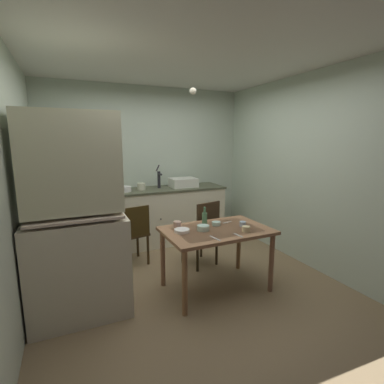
{
  "coord_description": "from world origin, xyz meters",
  "views": [
    {
      "loc": [
        -1.26,
        -2.99,
        1.73
      ],
      "look_at": [
        0.15,
        0.21,
        1.08
      ],
      "focal_mm": 26.44,
      "sensor_mm": 36.0,
      "label": 1
    }
  ],
  "objects_px": {
    "glass_bottle": "(205,219)",
    "hutch_cabinet": "(76,225)",
    "teacup_mint": "(243,224)",
    "chair_far_side": "(203,232)",
    "dining_table": "(216,237)",
    "sink_basin": "(183,182)",
    "mixing_bowl_counter": "(124,189)",
    "serving_bowl_wide": "(203,228)",
    "hand_pump": "(159,178)",
    "chair_by_counter": "(133,233)"
  },
  "relations": [
    {
      "from": "sink_basin",
      "to": "hand_pump",
      "type": "distance_m",
      "value": 0.43
    },
    {
      "from": "teacup_mint",
      "to": "chair_far_side",
      "type": "bearing_deg",
      "value": 107.54
    },
    {
      "from": "hand_pump",
      "to": "glass_bottle",
      "type": "bearing_deg",
      "value": -88.44
    },
    {
      "from": "hand_pump",
      "to": "glass_bottle",
      "type": "xyz_separation_m",
      "value": [
        0.04,
        -1.62,
        -0.28
      ]
    },
    {
      "from": "mixing_bowl_counter",
      "to": "chair_far_side",
      "type": "relative_size",
      "value": 0.24
    },
    {
      "from": "hutch_cabinet",
      "to": "chair_far_side",
      "type": "distance_m",
      "value": 1.74
    },
    {
      "from": "glass_bottle",
      "to": "hutch_cabinet",
      "type": "bearing_deg",
      "value": -177.99
    },
    {
      "from": "dining_table",
      "to": "chair_by_counter",
      "type": "distance_m",
      "value": 1.28
    },
    {
      "from": "sink_basin",
      "to": "mixing_bowl_counter",
      "type": "bearing_deg",
      "value": -177.17
    },
    {
      "from": "chair_far_side",
      "to": "teacup_mint",
      "type": "height_order",
      "value": "chair_far_side"
    },
    {
      "from": "dining_table",
      "to": "chair_far_side",
      "type": "xyz_separation_m",
      "value": [
        0.13,
        0.62,
        -0.15
      ]
    },
    {
      "from": "dining_table",
      "to": "chair_far_side",
      "type": "height_order",
      "value": "chair_far_side"
    },
    {
      "from": "sink_basin",
      "to": "mixing_bowl_counter",
      "type": "xyz_separation_m",
      "value": [
        -1.01,
        -0.05,
        -0.04
      ]
    },
    {
      "from": "dining_table",
      "to": "chair_far_side",
      "type": "relative_size",
      "value": 1.32
    },
    {
      "from": "hutch_cabinet",
      "to": "chair_by_counter",
      "type": "xyz_separation_m",
      "value": [
        0.72,
        0.93,
        -0.46
      ]
    },
    {
      "from": "mixing_bowl_counter",
      "to": "glass_bottle",
      "type": "bearing_deg",
      "value": -67.25
    },
    {
      "from": "hand_pump",
      "to": "chair_by_counter",
      "type": "height_order",
      "value": "hand_pump"
    },
    {
      "from": "mixing_bowl_counter",
      "to": "sink_basin",
      "type": "bearing_deg",
      "value": 2.83
    },
    {
      "from": "chair_far_side",
      "to": "glass_bottle",
      "type": "distance_m",
      "value": 0.61
    },
    {
      "from": "sink_basin",
      "to": "chair_far_side",
      "type": "relative_size",
      "value": 0.48
    },
    {
      "from": "serving_bowl_wide",
      "to": "teacup_mint",
      "type": "distance_m",
      "value": 0.49
    },
    {
      "from": "dining_table",
      "to": "sink_basin",
      "type": "bearing_deg",
      "value": 80.33
    },
    {
      "from": "dining_table",
      "to": "teacup_mint",
      "type": "xyz_separation_m",
      "value": [
        0.33,
        -0.03,
        0.12
      ]
    },
    {
      "from": "chair_by_counter",
      "to": "serving_bowl_wide",
      "type": "distance_m",
      "value": 1.2
    },
    {
      "from": "glass_bottle",
      "to": "chair_far_side",
      "type": "bearing_deg",
      "value": 66.1
    },
    {
      "from": "hutch_cabinet",
      "to": "serving_bowl_wide",
      "type": "relative_size",
      "value": 14.29
    },
    {
      "from": "hutch_cabinet",
      "to": "sink_basin",
      "type": "bearing_deg",
      "value": 42.71
    },
    {
      "from": "dining_table",
      "to": "hutch_cabinet",
      "type": "bearing_deg",
      "value": 175.98
    },
    {
      "from": "hutch_cabinet",
      "to": "hand_pump",
      "type": "height_order",
      "value": "hutch_cabinet"
    },
    {
      "from": "hand_pump",
      "to": "chair_far_side",
      "type": "relative_size",
      "value": 0.42
    },
    {
      "from": "hand_pump",
      "to": "chair_far_side",
      "type": "xyz_separation_m",
      "value": [
        0.25,
        -1.16,
        -0.62
      ]
    },
    {
      "from": "hutch_cabinet",
      "to": "glass_bottle",
      "type": "distance_m",
      "value": 1.4
    },
    {
      "from": "hand_pump",
      "to": "teacup_mint",
      "type": "height_order",
      "value": "hand_pump"
    },
    {
      "from": "mixing_bowl_counter",
      "to": "chair_far_side",
      "type": "xyz_separation_m",
      "value": [
        0.85,
        -1.06,
        -0.49
      ]
    },
    {
      "from": "sink_basin",
      "to": "chair_by_counter",
      "type": "height_order",
      "value": "sink_basin"
    },
    {
      "from": "teacup_mint",
      "to": "hutch_cabinet",
      "type": "bearing_deg",
      "value": 175.74
    },
    {
      "from": "chair_by_counter",
      "to": "serving_bowl_wide",
      "type": "height_order",
      "value": "chair_by_counter"
    },
    {
      "from": "teacup_mint",
      "to": "glass_bottle",
      "type": "relative_size",
      "value": 0.33
    },
    {
      "from": "chair_by_counter",
      "to": "serving_bowl_wide",
      "type": "xyz_separation_m",
      "value": [
        0.58,
        -1.01,
        0.29
      ]
    },
    {
      "from": "teacup_mint",
      "to": "glass_bottle",
      "type": "xyz_separation_m",
      "value": [
        -0.41,
        0.18,
        0.06
      ]
    },
    {
      "from": "dining_table",
      "to": "serving_bowl_wide",
      "type": "xyz_separation_m",
      "value": [
        -0.16,
        0.02,
        0.12
      ]
    },
    {
      "from": "glass_bottle",
      "to": "teacup_mint",
      "type": "bearing_deg",
      "value": -23.99
    },
    {
      "from": "glass_bottle",
      "to": "mixing_bowl_counter",
      "type": "bearing_deg",
      "value": 112.75
    },
    {
      "from": "hand_pump",
      "to": "serving_bowl_wide",
      "type": "height_order",
      "value": "hand_pump"
    },
    {
      "from": "hand_pump",
      "to": "dining_table",
      "type": "relative_size",
      "value": 0.32
    },
    {
      "from": "serving_bowl_wide",
      "to": "glass_bottle",
      "type": "bearing_deg",
      "value": 58.0
    },
    {
      "from": "chair_far_side",
      "to": "glass_bottle",
      "type": "height_order",
      "value": "glass_bottle"
    },
    {
      "from": "hand_pump",
      "to": "teacup_mint",
      "type": "bearing_deg",
      "value": -75.86
    },
    {
      "from": "dining_table",
      "to": "chair_by_counter",
      "type": "bearing_deg",
      "value": 125.85
    },
    {
      "from": "mixing_bowl_counter",
      "to": "chair_by_counter",
      "type": "distance_m",
      "value": 0.83
    }
  ]
}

